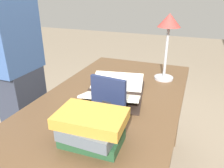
# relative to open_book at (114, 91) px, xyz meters

# --- Properties ---
(reading_desk) EXTENTS (1.54, 0.77, 0.74)m
(reading_desk) POSITION_rel_open_book_xyz_m (0.09, -0.00, -0.11)
(reading_desk) COLOR brown
(reading_desk) RESTS_ON ground_plane
(open_book) EXTENTS (0.48, 0.40, 0.07)m
(open_book) POSITION_rel_open_book_xyz_m (0.00, 0.00, 0.00)
(open_book) COLOR black
(open_book) RESTS_ON reading_desk
(book_stack_tall) EXTENTS (0.20, 0.27, 0.14)m
(book_stack_tall) POSITION_rel_open_book_xyz_m (0.45, 0.08, 0.05)
(book_stack_tall) COLOR #234C2D
(book_stack_tall) RESTS_ON reading_desk
(book_standing_upright) EXTENTS (0.04, 0.18, 0.21)m
(book_standing_upright) POSITION_rel_open_book_xyz_m (0.25, 0.06, 0.08)
(book_standing_upright) COLOR #1E284C
(book_standing_upright) RESTS_ON reading_desk
(reading_lamp) EXTENTS (0.15, 0.15, 0.44)m
(reading_lamp) POSITION_rel_open_book_xyz_m (-0.35, 0.23, 0.32)
(reading_lamp) COLOR #ADADB2
(reading_lamp) RESTS_ON reading_desk
(coffee_mug) EXTENTS (0.09, 0.11, 0.09)m
(coffee_mug) POSITION_rel_open_book_xyz_m (0.22, 0.06, 0.02)
(coffee_mug) COLOR #28282D
(coffee_mug) RESTS_ON reading_desk
(person_reader) EXTENTS (0.36, 0.22, 1.63)m
(person_reader) POSITION_rel_open_book_xyz_m (-0.04, -0.75, 0.04)
(person_reader) COLOR #2D3342
(person_reader) RESTS_ON ground_plane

